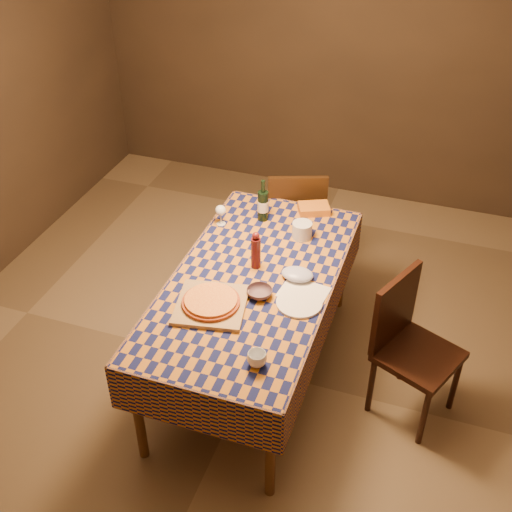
% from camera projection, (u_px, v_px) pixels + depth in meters
% --- Properties ---
extents(room, '(5.00, 5.10, 2.70)m').
position_uv_depth(room, '(253.00, 194.00, 3.44)').
color(room, brown).
rests_on(room, ground).
extents(dining_table, '(0.94, 1.84, 0.77)m').
position_uv_depth(dining_table, '(253.00, 289.00, 3.83)').
color(dining_table, brown).
rests_on(dining_table, ground).
extents(cutting_board, '(0.45, 0.45, 0.02)m').
position_uv_depth(cutting_board, '(211.00, 305.00, 3.57)').
color(cutting_board, '#A07B4B').
rests_on(cutting_board, dining_table).
extents(pizza, '(0.43, 0.43, 0.03)m').
position_uv_depth(pizza, '(211.00, 301.00, 3.55)').
color(pizza, '#9C3C1A').
rests_on(pizza, cutting_board).
extents(pepper_mill, '(0.07, 0.07, 0.25)m').
position_uv_depth(pepper_mill, '(256.00, 251.00, 3.81)').
color(pepper_mill, '#511315').
rests_on(pepper_mill, dining_table).
extents(bowl, '(0.17, 0.17, 0.05)m').
position_uv_depth(bowl, '(259.00, 293.00, 3.64)').
color(bowl, '#59414B').
rests_on(bowl, dining_table).
extents(wine_glass, '(0.07, 0.07, 0.14)m').
position_uv_depth(wine_glass, '(221.00, 211.00, 4.19)').
color(wine_glass, white).
rests_on(wine_glass, dining_table).
extents(wine_bottle, '(0.09, 0.09, 0.29)m').
position_uv_depth(wine_bottle, '(263.00, 205.00, 4.24)').
color(wine_bottle, black).
rests_on(wine_bottle, dining_table).
extents(deli_tub, '(0.15, 0.15, 0.11)m').
position_uv_depth(deli_tub, '(302.00, 230.00, 4.10)').
color(deli_tub, silver).
rests_on(deli_tub, dining_table).
extents(takeout_container, '(0.25, 0.22, 0.05)m').
position_uv_depth(takeout_container, '(314.00, 209.00, 4.36)').
color(takeout_container, '#C26919').
rests_on(takeout_container, dining_table).
extents(white_plate, '(0.33, 0.33, 0.02)m').
position_uv_depth(white_plate, '(299.00, 303.00, 3.59)').
color(white_plate, white).
rests_on(white_plate, dining_table).
extents(tumbler, '(0.13, 0.13, 0.08)m').
position_uv_depth(tumbler, '(257.00, 359.00, 3.20)').
color(tumbler, silver).
rests_on(tumbler, dining_table).
extents(flour_patch, '(0.29, 0.24, 0.00)m').
position_uv_depth(flour_patch, '(304.00, 292.00, 3.68)').
color(flour_patch, white).
rests_on(flour_patch, dining_table).
extents(flour_bag, '(0.23, 0.21, 0.06)m').
position_uv_depth(flour_bag, '(297.00, 274.00, 3.77)').
color(flour_bag, '#A9AFD8').
rests_on(flour_bag, dining_table).
extents(chair_far, '(0.54, 0.55, 0.93)m').
position_uv_depth(chair_far, '(295.00, 218.00, 4.77)').
color(chair_far, black).
rests_on(chair_far, ground).
extents(chair_right, '(0.56, 0.56, 0.93)m').
position_uv_depth(chair_right, '(408.00, 340.00, 3.71)').
color(chair_right, black).
rests_on(chair_right, ground).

